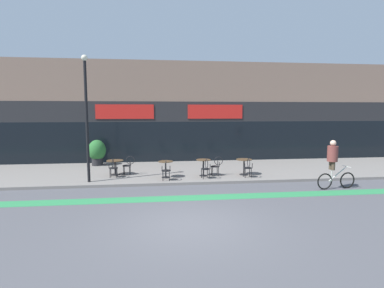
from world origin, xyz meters
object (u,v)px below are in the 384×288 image
cafe_chair_1_near (166,169)px  cyclist_0 (334,161)px  cafe_chair_2_near (206,167)px  cafe_chair_0_near (113,167)px  planter_pot (97,152)px  bistro_table_2 (203,164)px  cafe_chair_3_near (248,166)px  bistro_table_0 (115,164)px  bistro_table_1 (166,166)px  cafe_chair_2_side (217,165)px  lamp_post (86,110)px  cafe_chair_0_side (128,164)px  bistro_table_3 (244,164)px

cafe_chair_1_near → cyclist_0: (6.66, -1.77, 0.50)m
cafe_chair_2_near → cyclist_0: (4.88, -1.94, 0.50)m
cafe_chair_0_near → planter_pot: (-1.34, 3.38, 0.25)m
bistro_table_2 → cafe_chair_3_near: cafe_chair_3_near is taller
bistro_table_0 → bistro_table_1: bearing=-20.2°
cafe_chair_2_near → cafe_chair_2_side: bearing=-52.2°
cafe_chair_0_near → cafe_chair_3_near: same height
cafe_chair_3_near → cafe_chair_0_near: bearing=85.6°
bistro_table_0 → lamp_post: bearing=-124.9°
cafe_chair_1_near → cafe_chair_3_near: bearing=-84.9°
bistro_table_1 → bistro_table_2: bearing=5.2°
bistro_table_0 → bistro_table_1: bistro_table_1 is taller
cafe_chair_0_side → planter_pot: size_ratio=0.63×
bistro_table_0 → bistro_table_2: (4.15, -0.71, 0.04)m
cafe_chair_2_near → cafe_chair_2_side: 0.88m
bistro_table_0 → lamp_post: lamp_post is taller
bistro_table_1 → cafe_chair_1_near: (-0.00, -0.63, -0.02)m
lamp_post → bistro_table_1: bearing=7.8°
bistro_table_1 → cafe_chair_3_near: cafe_chair_3_near is taller
cafe_chair_2_near → cafe_chair_3_near: same height
bistro_table_0 → cafe_chair_0_near: cafe_chair_0_near is taller
cafe_chair_2_near → cyclist_0: 5.27m
cafe_chair_2_near → cafe_chair_2_side: same height
cafe_chair_1_near → planter_pot: (-3.71, 4.25, 0.25)m
bistro_table_0 → cafe_chair_3_near: cafe_chair_3_near is taller
bistro_table_1 → cafe_chair_0_near: cafe_chair_0_near is taller
planter_pot → lamp_post: 4.70m
bistro_table_2 → cafe_chair_1_near: cafe_chair_1_near is taller
cafe_chair_0_side → cafe_chair_2_side: size_ratio=1.00×
bistro_table_0 → cyclist_0: cyclist_0 is taller
bistro_table_1 → cafe_chair_0_side: size_ratio=0.84×
cafe_chair_2_near → bistro_table_1: bearing=67.8°
bistro_table_0 → bistro_table_2: bistro_table_2 is taller
cafe_chair_3_near → cyclist_0: (2.93, -1.95, 0.50)m
bistro_table_1 → bistro_table_3: bearing=2.6°
cafe_chair_0_near → cafe_chair_3_near: size_ratio=1.00×
bistro_table_1 → cafe_chair_2_near: cafe_chair_2_near is taller
cafe_chair_2_side → cyclist_0: (4.26, -2.56, 0.50)m
bistro_table_2 → cyclist_0: bearing=-27.7°
cafe_chair_3_near → cyclist_0: size_ratio=0.45×
cafe_chair_3_near → planter_pot: bearing=63.5°
bistro_table_1 → lamp_post: (-3.30, -0.45, 2.53)m
bistro_table_3 → bistro_table_2: bearing=-179.7°
bistro_table_0 → cafe_chair_2_near: bearing=-17.8°
bistro_table_2 → cafe_chair_0_side: bearing=168.6°
cafe_chair_2_near → lamp_post: (-5.08, 0.01, 2.55)m
bistro_table_2 → cyclist_0: cyclist_0 is taller
cyclist_0 → bistro_table_0: bearing=155.4°
cafe_chair_0_side → cafe_chair_1_near: size_ratio=1.00×
cafe_chair_0_near → cafe_chair_1_near: same height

